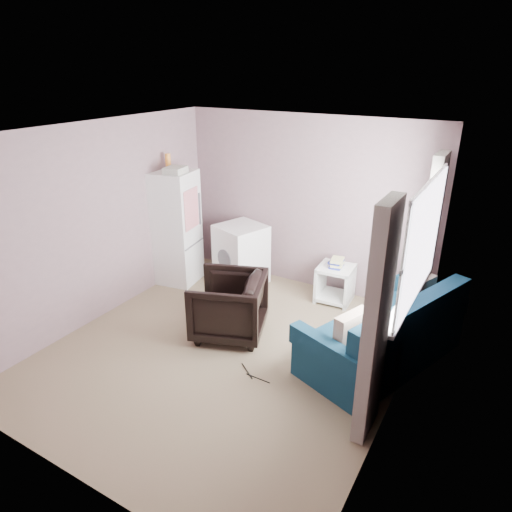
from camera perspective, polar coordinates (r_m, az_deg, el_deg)
The scene contains 8 objects.
room at distance 4.87m, azimuth -3.82°, elevation 0.45°, with size 3.84×4.24×2.54m.
armchair at distance 5.57m, azimuth -3.46°, elevation -5.86°, with size 0.83×0.78×0.86m, color black.
fridge at distance 6.89m, azimuth -9.98°, elevation 3.57°, with size 0.68×0.67×1.94m.
washing_machine at distance 6.89m, azimuth -1.88°, elevation 0.40°, with size 0.80×0.80×0.90m.
side_table at distance 6.48m, azimuth 9.88°, elevation -3.10°, with size 0.50×0.50×0.65m.
sofa at distance 5.31m, azimuth 15.92°, elevation -9.72°, with size 1.53×2.17×0.89m.
window_dressing at distance 4.90m, azimuth 18.44°, elevation -2.44°, with size 0.17×2.62×2.18m.
floor_cables at distance 5.09m, azimuth -0.45°, elevation -14.60°, with size 0.43×0.18×0.01m.
Camera 1 is at (2.56, -3.71, 3.11)m, focal length 32.00 mm.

